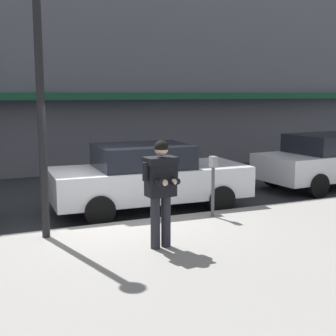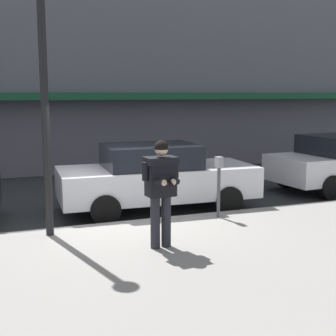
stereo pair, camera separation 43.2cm
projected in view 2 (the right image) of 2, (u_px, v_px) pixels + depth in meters
name	position (u px, v px, depth m)	size (l,w,h in m)	color
ground_plane	(113.00, 226.00, 9.60)	(80.00, 80.00, 0.00)	#2B2D30
sidewalk	(219.00, 263.00, 7.30)	(32.00, 5.30, 0.14)	gray
curb_paint_line	(158.00, 220.00, 9.99)	(28.00, 0.12, 0.01)	silver
storefront_facade	(81.00, 2.00, 16.87)	(28.00, 4.70, 11.93)	slate
parked_sedan_mid	(156.00, 177.00, 10.78)	(4.56, 2.06, 1.54)	silver
man_texting_on_phone	(161.00, 182.00, 7.66)	(0.65, 0.61, 1.81)	#23232B
street_lamp_post	(43.00, 67.00, 8.05)	(0.36, 0.36, 4.88)	black
parking_meter	(219.00, 178.00, 9.61)	(0.12, 0.18, 1.27)	#4C4C51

